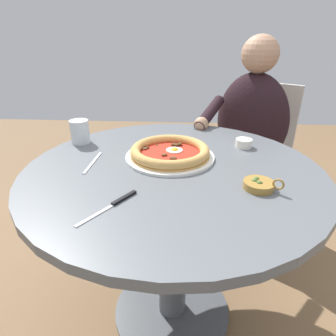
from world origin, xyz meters
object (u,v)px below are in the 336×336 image
(ramekin_capers, at_px, (244,143))
(olive_pan, at_px, (259,185))
(water_glass, at_px, (80,133))
(diner_person, at_px, (247,155))
(fork_utensil, at_px, (93,162))
(steak_knife, at_px, (117,202))
(cafe_chair_diner, at_px, (256,145))
(pizza_on_plate, at_px, (170,152))
(dining_table, at_px, (173,206))

(ramekin_capers, height_order, olive_pan, olive_pan)
(water_glass, distance_m, diner_person, 0.93)
(ramekin_capers, xyz_separation_m, fork_utensil, (-0.56, -0.19, -0.02))
(water_glass, height_order, olive_pan, water_glass)
(steak_knife, xyz_separation_m, olive_pan, (0.40, 0.11, 0.01))
(ramekin_capers, relative_size, cafe_chair_diner, 0.07)
(water_glass, relative_size, ramekin_capers, 1.47)
(pizza_on_plate, relative_size, fork_utensil, 1.79)
(water_glass, distance_m, fork_utensil, 0.23)
(fork_utensil, bearing_deg, olive_pan, -15.23)
(steak_knife, relative_size, olive_pan, 1.62)
(pizza_on_plate, height_order, diner_person, diner_person)
(steak_knife, bearing_deg, pizza_on_plate, 68.48)
(pizza_on_plate, distance_m, cafe_chair_diner, 0.86)
(dining_table, xyz_separation_m, ramekin_capers, (0.27, 0.20, 0.18))
(pizza_on_plate, relative_size, ramekin_capers, 5.02)
(dining_table, distance_m, pizza_on_plate, 0.20)
(water_glass, xyz_separation_m, olive_pan, (0.66, -0.35, -0.03))
(olive_pan, distance_m, diner_person, 0.81)
(steak_knife, relative_size, ramekin_capers, 2.71)
(pizza_on_plate, xyz_separation_m, ramekin_capers, (0.29, 0.13, -0.00))
(dining_table, bearing_deg, olive_pan, -28.02)
(cafe_chair_diner, bearing_deg, water_glass, -147.98)
(diner_person, bearing_deg, water_glass, -151.96)
(dining_table, relative_size, water_glass, 10.68)
(olive_pan, bearing_deg, water_glass, 152.07)
(dining_table, bearing_deg, fork_utensil, 178.01)
(fork_utensil, xyz_separation_m, cafe_chair_diner, (0.75, 0.74, -0.20))
(water_glass, xyz_separation_m, cafe_chair_diner, (0.86, 0.54, -0.24))
(olive_pan, bearing_deg, pizza_on_plate, 142.46)
(steak_knife, bearing_deg, ramekin_capers, 47.07)
(steak_knife, xyz_separation_m, fork_utensil, (-0.14, 0.26, -0.00))
(fork_utensil, distance_m, diner_person, 0.94)
(diner_person, bearing_deg, dining_table, -121.93)
(olive_pan, relative_size, fork_utensil, 0.60)
(cafe_chair_diner, bearing_deg, ramekin_capers, -109.57)
(ramekin_capers, bearing_deg, steak_knife, -132.93)
(pizza_on_plate, bearing_deg, diner_person, 53.77)
(cafe_chair_diner, bearing_deg, olive_pan, -103.24)
(pizza_on_plate, bearing_deg, steak_knife, -111.52)
(ramekin_capers, relative_size, diner_person, 0.06)
(water_glass, xyz_separation_m, ramekin_capers, (0.67, -0.01, -0.02))
(dining_table, bearing_deg, pizza_on_plate, 101.66)
(water_glass, bearing_deg, fork_utensil, -61.05)
(steak_knife, distance_m, cafe_chair_diner, 1.19)
(dining_table, bearing_deg, steak_knife, -119.78)
(ramekin_capers, xyz_separation_m, diner_person, (0.12, 0.43, -0.23))
(fork_utensil, distance_m, cafe_chair_diner, 1.08)
(water_glass, distance_m, cafe_chair_diner, 1.05)
(water_glass, distance_m, ramekin_capers, 0.67)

